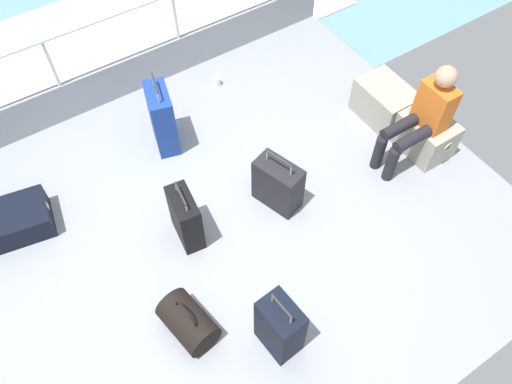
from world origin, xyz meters
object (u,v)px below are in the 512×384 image
(cargo_crate_1, at_px, (426,135))
(passenger_seated, at_px, (422,116))
(cargo_crate_0, at_px, (384,102))
(suitcase_1, at_px, (162,119))
(duffel_bag, at_px, (188,322))
(suitcase_4, at_px, (280,327))
(suitcase_0, at_px, (278,184))
(paper_cup, at_px, (217,81))
(suitcase_3, at_px, (186,218))
(suitcase_2, at_px, (7,223))

(cargo_crate_1, bearing_deg, passenger_seated, -90.00)
(cargo_crate_0, height_order, suitcase_1, suitcase_1)
(duffel_bag, bearing_deg, suitcase_4, 48.97)
(suitcase_4, height_order, duffel_bag, suitcase_4)
(cargo_crate_1, relative_size, suitcase_0, 0.88)
(suitcase_0, distance_m, paper_cup, 1.76)
(duffel_bag, bearing_deg, suitcase_1, 157.77)
(cargo_crate_0, height_order, suitcase_0, suitcase_0)
(passenger_seated, distance_m, paper_cup, 2.35)
(suitcase_3, bearing_deg, passenger_seated, 80.03)
(suitcase_2, bearing_deg, passenger_seated, 69.91)
(suitcase_3, bearing_deg, paper_cup, 141.63)
(cargo_crate_1, bearing_deg, suitcase_0, -100.03)
(suitcase_3, height_order, duffel_bag, suitcase_3)
(cargo_crate_0, bearing_deg, passenger_seated, -14.40)
(cargo_crate_1, relative_size, suitcase_3, 0.85)
(cargo_crate_0, bearing_deg, cargo_crate_1, 3.52)
(suitcase_2, height_order, suitcase_4, suitcase_4)
(cargo_crate_0, relative_size, suitcase_3, 0.96)
(suitcase_3, bearing_deg, cargo_crate_0, 93.91)
(cargo_crate_1, bearing_deg, suitcase_1, -125.11)
(suitcase_0, bearing_deg, suitcase_3, -97.85)
(suitcase_1, xyz_separation_m, suitcase_4, (2.41, -0.23, -0.04))
(suitcase_3, xyz_separation_m, paper_cup, (-1.59, 1.26, -0.24))
(suitcase_2, xyz_separation_m, suitcase_3, (0.95, 1.36, 0.15))
(suitcase_0, relative_size, suitcase_1, 0.77)
(cargo_crate_0, bearing_deg, suitcase_0, -79.51)
(suitcase_1, bearing_deg, suitcase_4, -5.49)
(duffel_bag, relative_size, paper_cup, 5.23)
(passenger_seated, bearing_deg, suitcase_3, -99.97)
(passenger_seated, bearing_deg, suitcase_0, -101.28)
(suitcase_4, bearing_deg, suitcase_1, 174.51)
(cargo_crate_1, bearing_deg, cargo_crate_0, -176.48)
(cargo_crate_1, relative_size, suitcase_1, 0.67)
(passenger_seated, height_order, suitcase_1, passenger_seated)
(cargo_crate_0, xyz_separation_m, cargo_crate_1, (0.59, 0.04, 0.00))
(suitcase_2, xyz_separation_m, duffel_bag, (1.75, 0.93, 0.02))
(suitcase_1, height_order, suitcase_4, suitcase_1)
(suitcase_3, bearing_deg, suitcase_4, 5.48)
(suitcase_0, bearing_deg, suitcase_1, -156.14)
(passenger_seated, distance_m, suitcase_1, 2.53)
(cargo_crate_1, distance_m, paper_cup, 2.38)
(duffel_bag, bearing_deg, cargo_crate_1, 97.39)
(suitcase_2, height_order, duffel_bag, duffel_bag)
(paper_cup, bearing_deg, suitcase_0, -11.57)
(passenger_seated, bearing_deg, suitcase_4, -68.74)
(cargo_crate_1, bearing_deg, suitcase_4, -70.24)
(cargo_crate_0, height_order, suitcase_2, cargo_crate_0)
(suitcase_1, bearing_deg, suitcase_0, 23.86)
(cargo_crate_1, distance_m, duffel_bag, 3.00)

